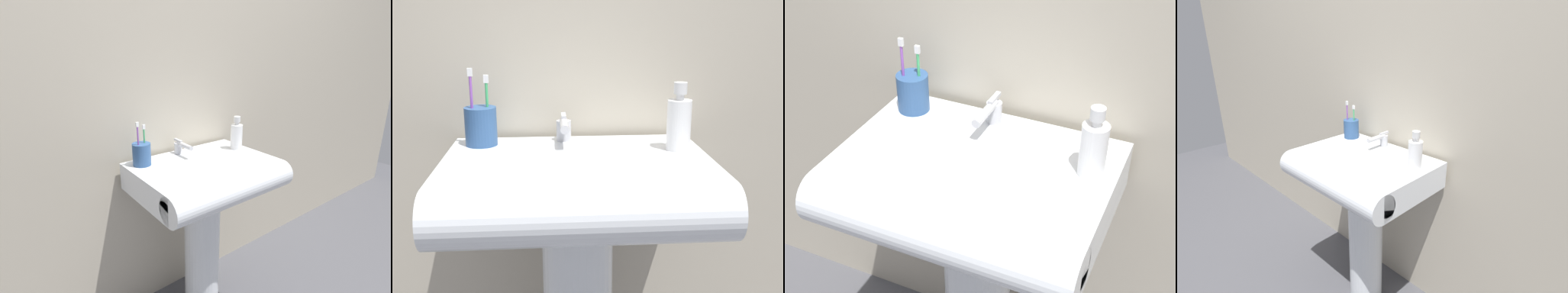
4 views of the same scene
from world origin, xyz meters
The scene contains 7 objects.
ground_plane centered at (0.00, 0.00, 0.00)m, with size 6.00×6.00×0.00m, color #4C4C51.
wall_back centered at (0.00, 0.25, 1.20)m, with size 5.00×0.05×2.40m, color #B7AD99.
sink_pedestal centered at (0.00, 0.00, 0.35)m, with size 0.17×0.17×0.70m, color white.
sink_basin centered at (0.00, -0.05, 0.76)m, with size 0.63×0.47×0.12m.
faucet centered at (-0.03, 0.14, 0.86)m, with size 0.04×0.14×0.07m.
toothbrush_cup centered at (-0.24, 0.13, 0.87)m, with size 0.08×0.08×0.20m.
soap_bottle centered at (0.25, 0.05, 0.89)m, with size 0.06×0.06×0.17m.
Camera 4 is at (0.94, -0.90, 1.37)m, focal length 28.00 mm.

